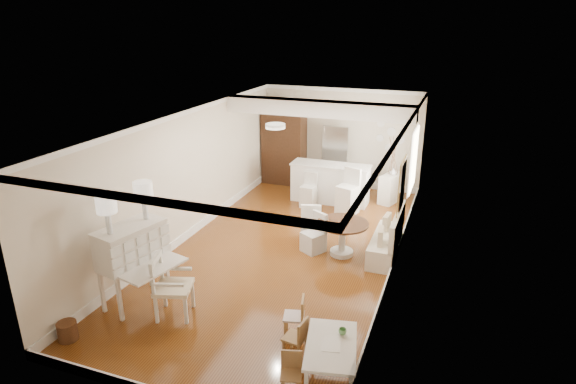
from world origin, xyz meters
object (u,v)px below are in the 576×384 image
Objects in this scene: bar_stool_left at (308,190)px; sideboard at (391,188)px; wicker_basket at (67,331)px; bar_stool_right at (348,192)px; slip_chair_far at (311,221)px; slip_chair_near at (313,233)px; gustavian_armchair at (173,286)px; pantry_cabinet at (284,144)px; fridge at (348,159)px; secretary_bureau at (134,265)px; dining_table at (342,239)px; kids_chair_a at (295,337)px; kids_chair_c at (291,374)px; kids_table at (331,361)px; breakfast_counter at (330,183)px; kids_chair_b at (294,316)px.

bar_stool_left is 2.22m from sideboard.
wicker_basket is 6.97m from bar_stool_right.
bar_stool_right reaches higher than slip_chair_far.
bar_stool_left is at bearing 141.71° from slip_chair_near.
gustavian_armchair is 7.03m from pantry_cabinet.
bar_stool_right is at bearing -75.91° from fridge.
slip_chair_near is 2.31m from bar_stool_right.
secretary_bureau is 4.10m from dining_table.
kids_chair_c is at bearing 24.18° from kids_chair_a.
kids_chair_a is 3.87m from slip_chair_far.
wicker_basket is 5.18m from slip_chair_far.
kids_table is 0.59m from kids_chair_c.
bar_stool_left is (-1.81, 6.31, 0.16)m from kids_chair_c.
dining_table reaches higher than kids_chair_a.
bar_stool_left is 1.78m from fridge.
dining_table is at bearing -78.92° from sideboard.
sideboard is at bearing -39.00° from gustavian_armchair.
wicker_basket is at bearing -107.05° from breakfast_counter.
pantry_cabinet is 1.92m from fridge.
kids_table is 8.35m from pantry_cabinet.
wicker_basket is at bearing -93.18° from pantry_cabinet.
slip_chair_near is 0.36× the size of pantry_cabinet.
kids_chair_c is 0.32× the size of fridge.
pantry_cabinet reaches higher than gustavian_armchair.
secretary_bureau is 5.42m from bar_stool_left.
sideboard is (1.93, 1.10, -0.07)m from bar_stool_left.
bar_stool_right is at bearing -118.46° from slip_chair_far.
sideboard reaches higher than wicker_basket.
breakfast_counter is (1.80, 5.79, -0.20)m from secretary_bureau.
sideboard is at bearing 19.78° from breakfast_counter.
gustavian_armchair is (0.82, -0.10, -0.19)m from secretary_bureau.
bar_stool_left is (-0.42, -0.56, -0.07)m from breakfast_counter.
dining_table is (0.04, 2.84, 0.04)m from kids_chair_b.
dining_table is 1.17× the size of bar_stool_left.
bar_stool_right is (0.38, 1.80, 0.12)m from slip_chair_far.
breakfast_counter is 1.14m from fridge.
kids_chair_a is 0.55× the size of bar_stool_right.
sideboard is (0.89, 1.17, -0.19)m from bar_stool_right.
pantry_cabinet is at bearing -77.65° from slip_chair_far.
kids_chair_a is 5.58m from bar_stool_right.
kids_table is at bearing 3.22° from secretary_bureau.
secretary_bureau is 0.70× the size of breakfast_counter.
kids_chair_c is 0.72× the size of sideboard.
wicker_basket is 8.17m from pantry_cabinet.
breakfast_counter is at bearing 176.08° from kids_chair_b.
wicker_basket is at bearing -106.25° from fridge.
pantry_cabinet is (-3.09, 7.95, 0.87)m from kids_chair_c.
slip_chair_far is 1.00× the size of bar_stool_left.
sideboard is (1.27, 2.97, -0.07)m from slip_chair_far.
pantry_cabinet is (-1.70, 1.08, 0.63)m from breakfast_counter.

